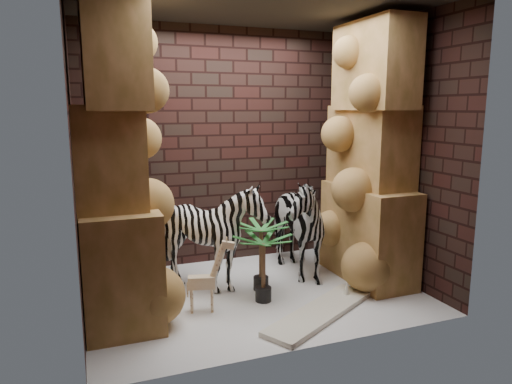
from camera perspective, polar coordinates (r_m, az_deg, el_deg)
name	(u,v)px	position (r m, az deg, el deg)	size (l,w,h in m)	color
floor	(255,294)	(5.20, -0.13, -12.35)	(3.50, 3.50, 0.00)	white
ceiling	(255,4)	(4.90, -0.15, 22.05)	(3.50, 3.50, 0.00)	#2C2A26
wall_back	(221,147)	(6.01, -4.36, 5.47)	(3.50, 3.50, 0.00)	black
wall_front	(311,172)	(3.69, 6.71, 2.42)	(3.50, 3.50, 0.00)	black
wall_left	(74,164)	(4.52, -21.42, 3.22)	(3.00, 3.00, 0.00)	black
wall_right	(395,151)	(5.68, 16.69, 4.79)	(3.00, 3.00, 0.00)	black
rock_pillar_left	(114,162)	(4.53, -16.99, 3.49)	(0.68, 1.30, 3.00)	tan
rock_pillar_right	(371,152)	(5.48, 13.94, 4.74)	(0.58, 1.25, 3.00)	tan
zebra_right	(290,216)	(5.60, 4.15, -2.90)	(0.66, 1.23, 1.45)	white
zebra_left	(213,241)	(5.15, -5.30, -6.01)	(1.00, 1.23, 1.12)	white
giraffe_toy	(201,274)	(4.67, -6.71, -9.97)	(0.40, 0.13, 0.78)	beige
palm_front	(261,256)	(5.18, 0.62, -7.84)	(0.36, 0.36, 0.78)	#196115
palm_back	(263,268)	(4.89, 0.91, -9.29)	(0.36, 0.36, 0.72)	#196115
surfboard	(320,312)	(4.75, 7.88, -14.39)	(1.48, 0.36, 0.05)	white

